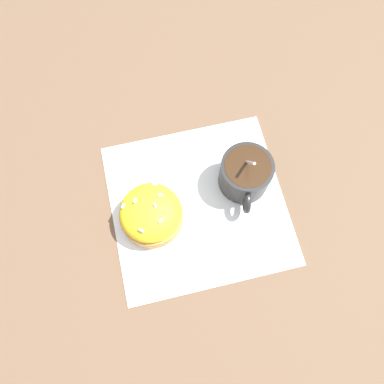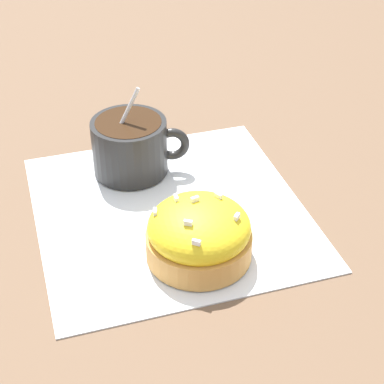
{
  "view_description": "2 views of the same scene",
  "coord_description": "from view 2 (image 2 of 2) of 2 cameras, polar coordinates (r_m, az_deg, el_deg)",
  "views": [
    {
      "loc": [
        0.06,
        0.16,
        0.55
      ],
      "look_at": [
        0.01,
        -0.01,
        0.03
      ],
      "focal_mm": 35.0,
      "sensor_mm": 36.0,
      "label": 1
    },
    {
      "loc": [
        0.46,
        -0.17,
        0.38
      ],
      "look_at": [
        0.02,
        0.02,
        0.03
      ],
      "focal_mm": 60.0,
      "sensor_mm": 36.0,
      "label": 2
    }
  ],
  "objects": [
    {
      "name": "frosted_pastry",
      "position": [
        0.55,
        0.61,
        -3.72
      ],
      "size": [
        0.09,
        0.09,
        0.06
      ],
      "color": "#D19347",
      "rests_on": "paper_napkin"
    },
    {
      "name": "coffee_cup",
      "position": [
        0.66,
        -5.45,
        4.25
      ],
      "size": [
        0.08,
        0.1,
        0.09
      ],
      "color": "black",
      "rests_on": "paper_napkin"
    },
    {
      "name": "paper_napkin",
      "position": [
        0.62,
        -2.0,
        -1.6
      ],
      "size": [
        0.28,
        0.28,
        0.0
      ],
      "color": "white",
      "rests_on": "ground_plane"
    },
    {
      "name": "ground_plane",
      "position": [
        0.62,
        -2.0,
        -1.71
      ],
      "size": [
        3.0,
        3.0,
        0.0
      ],
      "primitive_type": "plane",
      "color": "brown"
    }
  ]
}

